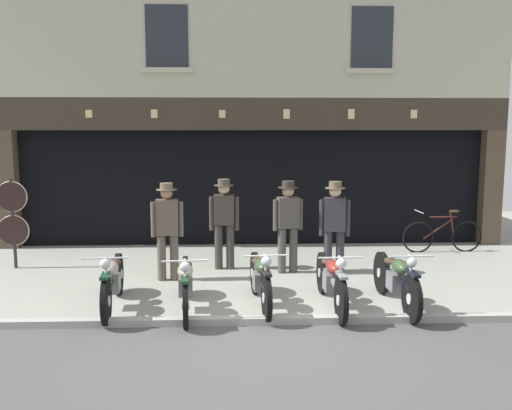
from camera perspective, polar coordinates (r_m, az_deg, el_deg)
The scene contains 15 objects.
ground at distance 6.75m, azimuth 1.51°, elevation -15.55°, with size 23.28×22.00×0.18m.
shop_facade at distance 14.23m, azimuth -0.55°, elevation 3.98°, with size 11.58×4.42×6.02m.
motorcycle_left at distance 8.47m, azimuth -14.56°, elevation -7.51°, with size 0.62×2.07×0.93m.
motorcycle_center_left at distance 8.17m, azimuth -7.27°, elevation -7.94°, with size 0.62×2.05×0.91m.
motorcycle_center at distance 8.30m, azimuth 0.46°, elevation -7.56°, with size 0.62×2.01×0.93m.
motorcycle_center_right at distance 8.33m, azimuth 7.75°, elevation -7.58°, with size 0.62×2.12×0.92m.
motorcycle_right at distance 8.53m, azimuth 14.22°, elevation -7.36°, with size 0.62×2.06×0.93m.
salesman_left at distance 9.73m, azimuth -9.12°, elevation -2.20°, with size 0.56×0.36×1.71m.
shopkeeper_center at distance 10.40m, azimuth -3.30°, elevation -1.44°, with size 0.56×0.37×1.71m.
salesman_right at distance 10.14m, azimuth 3.30°, elevation -1.70°, with size 0.55×0.37×1.70m.
assistant_far_right at distance 10.13m, azimuth 8.08°, elevation -1.81°, with size 0.56×0.37×1.70m.
tyre_sign_pole at distance 11.38m, azimuth -23.77°, elevation -0.93°, with size 0.59×0.06×1.71m.
advert_board_near at distance 12.80m, azimuth 8.13°, elevation 3.87°, with size 0.75×0.03×1.00m.
advert_board_far at distance 12.99m, azimuth 12.10°, elevation 4.22°, with size 0.81×0.03×1.01m.
leaning_bicycle at distance 12.57m, azimuth 18.68°, elevation -2.95°, with size 1.76×0.50×0.93m.
Camera 1 is at (-0.41, -7.16, 2.65)m, focal length 38.86 mm.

